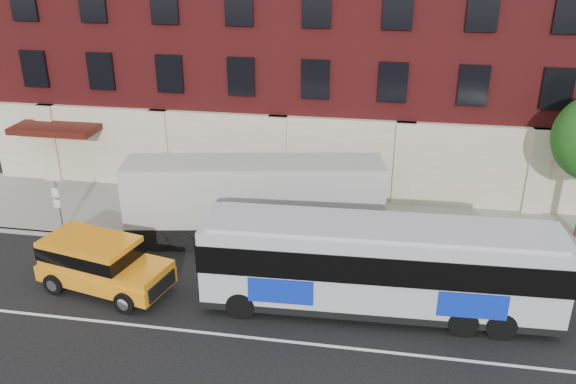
% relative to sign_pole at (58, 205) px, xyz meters
% --- Properties ---
extents(ground, '(120.00, 120.00, 0.00)m').
position_rel_sign_pole_xyz_m(ground, '(8.50, -6.15, -1.45)').
color(ground, black).
rests_on(ground, ground).
extents(sidewalk, '(60.00, 6.00, 0.15)m').
position_rel_sign_pole_xyz_m(sidewalk, '(8.50, 2.85, -1.38)').
color(sidewalk, gray).
rests_on(sidewalk, ground).
extents(kerb, '(60.00, 0.25, 0.15)m').
position_rel_sign_pole_xyz_m(kerb, '(8.50, -0.15, -1.38)').
color(kerb, gray).
rests_on(kerb, ground).
extents(lane_line, '(60.00, 0.12, 0.01)m').
position_rel_sign_pole_xyz_m(lane_line, '(8.50, -5.65, -1.45)').
color(lane_line, silver).
rests_on(lane_line, ground).
extents(building, '(30.00, 12.10, 15.00)m').
position_rel_sign_pole_xyz_m(building, '(8.49, 10.77, 6.13)').
color(building, maroon).
rests_on(building, sidewalk).
extents(sign_pole, '(0.30, 0.20, 2.50)m').
position_rel_sign_pole_xyz_m(sign_pole, '(0.00, 0.00, 0.00)').
color(sign_pole, slate).
rests_on(sign_pole, ground).
extents(city_bus, '(12.08, 2.97, 3.29)m').
position_rel_sign_pole_xyz_m(city_bus, '(13.64, -3.32, 0.36)').
color(city_bus, '#B9BBC6').
rests_on(city_bus, ground).
extents(yellow_suv, '(5.25, 3.05, 1.95)m').
position_rel_sign_pole_xyz_m(yellow_suv, '(3.58, -3.65, -0.33)').
color(yellow_suv, orange).
rests_on(yellow_suv, ground).
extents(shipping_container, '(10.83, 3.97, 3.54)m').
position_rel_sign_pole_xyz_m(shipping_container, '(8.34, 1.06, 0.30)').
color(shipping_container, black).
rests_on(shipping_container, ground).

